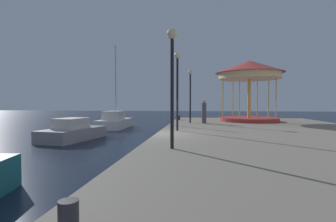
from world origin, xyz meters
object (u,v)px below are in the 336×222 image
sailboat_white (115,121)px  person_near_carousel (204,112)px  motorboat_grey (73,132)px  bollard_south (179,118)px  lamp_post_mid_promenade (177,77)px  lamp_post_far_end (190,86)px  lamp_post_near_edge (172,66)px  bollard_center (68,217)px  carousel (249,76)px

sailboat_white → person_near_carousel: size_ratio=4.35×
motorboat_grey → bollard_south: (6.15, 7.62, 0.48)m
sailboat_white → motorboat_grey: bearing=-91.3°
motorboat_grey → lamp_post_mid_promenade: size_ratio=1.09×
lamp_post_mid_promenade → lamp_post_far_end: size_ratio=1.06×
lamp_post_near_edge → person_near_carousel: bearing=83.2°
bollard_center → bollard_south: 20.04m
lamp_post_far_end → person_near_carousel: size_ratio=2.30×
motorboat_grey → lamp_post_near_edge: lamp_post_near_edge is taller
sailboat_white → bollard_south: 5.99m
motorboat_grey → carousel: 14.55m
carousel → bollard_center: bearing=-106.6°
lamp_post_mid_promenade → person_near_carousel: bearing=73.6°
carousel → sailboat_white: bearing=176.8°
sailboat_white → motorboat_grey: (-0.17, -7.61, -0.10)m
motorboat_grey → lamp_post_far_end: size_ratio=1.16×
bollard_center → person_near_carousel: 16.86m
carousel → lamp_post_near_edge: carousel is taller
bollard_center → person_near_carousel: (1.94, 16.73, 0.63)m
lamp_post_near_edge → person_near_carousel: size_ratio=2.27×
carousel → bollard_south: 7.00m
sailboat_white → motorboat_grey: sailboat_white is taller
lamp_post_far_end → bollard_south: 4.22m
carousel → lamp_post_mid_promenade: (-5.40, -8.03, -0.81)m
sailboat_white → bollard_center: 20.97m
motorboat_grey → lamp_post_far_end: lamp_post_far_end is taller
carousel → lamp_post_far_end: carousel is taller
lamp_post_near_edge → lamp_post_mid_promenade: 5.60m
lamp_post_near_edge → bollard_center: (-0.63, -5.73, -2.58)m
motorboat_grey → bollard_center: (6.37, -12.42, 0.48)m
bollard_center → lamp_post_mid_promenade: bearing=88.2°
lamp_post_mid_promenade → lamp_post_far_end: lamp_post_mid_promenade is taller
motorboat_grey → lamp_post_near_edge: size_ratio=1.18×
bollard_center → carousel: bearing=73.4°
motorboat_grey → lamp_post_mid_promenade: (6.72, -1.09, 3.25)m
carousel → lamp_post_mid_promenade: bearing=-123.9°
sailboat_white → bollard_center: (6.20, -20.03, 0.38)m
lamp_post_near_edge → lamp_post_mid_promenade: size_ratio=0.93×
lamp_post_near_edge → sailboat_white: bearing=115.5°
lamp_post_near_edge → lamp_post_far_end: lamp_post_far_end is taller
sailboat_white → carousel: size_ratio=1.37×
lamp_post_far_end → bollard_south: bearing=109.6°
bollard_south → motorboat_grey: bearing=-128.9°
bollard_south → person_near_carousel: 4.00m
person_near_carousel → lamp_post_far_end: bearing=170.2°
bollard_south → carousel: bearing=-6.5°
sailboat_white → person_near_carousel: (8.14, -3.30, 1.01)m
carousel → bollard_center: (-5.75, -19.35, -3.58)m
sailboat_white → lamp_post_far_end: bearing=-23.7°
motorboat_grey → lamp_post_far_end: 9.08m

